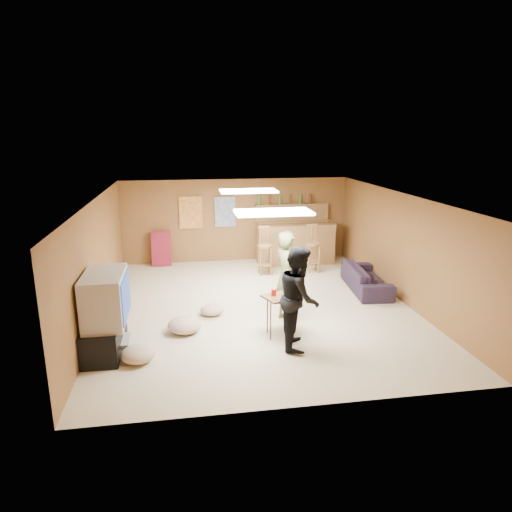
{
  "coord_description": "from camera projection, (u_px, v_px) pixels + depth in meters",
  "views": [
    {
      "loc": [
        -1.4,
        -8.45,
        3.39
      ],
      "look_at": [
        0.0,
        0.2,
        1.0
      ],
      "focal_mm": 32.0,
      "sensor_mm": 36.0,
      "label": 1
    }
  ],
  "objects": [
    {
      "name": "tv_screen",
      "position": [
        126.0,
        297.0,
        7.12
      ],
      "size": [
        0.02,
        0.95,
        0.65
      ],
      "primitive_type": "cube",
      "color": "navy",
      "rests_on": "tv_body"
    },
    {
      "name": "bar_shelf",
      "position": [
        292.0,
        205.0,
        12.23
      ],
      "size": [
        2.0,
        0.18,
        0.05
      ],
      "primitive_type": "cube",
      "color": "brown",
      "rests_on": "bar_backing"
    },
    {
      "name": "tv_stand",
      "position": [
        104.0,
        336.0,
        7.24
      ],
      "size": [
        0.55,
        1.3,
        0.5
      ],
      "primitive_type": "cube",
      "color": "black",
      "rests_on": "ground"
    },
    {
      "name": "cushion_far",
      "position": [
        138.0,
        354.0,
        6.94
      ],
      "size": [
        0.56,
        0.56,
        0.24
      ],
      "primitive_type": "ellipsoid",
      "rotation": [
        0.0,
        0.0,
        -0.07
      ],
      "color": "tan",
      "rests_on": "ground"
    },
    {
      "name": "bar_lip",
      "position": [
        298.0,
        224.0,
        11.67
      ],
      "size": [
        2.1,
        0.12,
        0.05
      ],
      "primitive_type": "cube",
      "color": "#452A16",
      "rests_on": "bar_counter"
    },
    {
      "name": "ground",
      "position": [
        258.0,
        307.0,
        9.15
      ],
      "size": [
        7.0,
        7.0,
        0.0
      ],
      "primitive_type": "plane",
      "color": "beige",
      "rests_on": "ground"
    },
    {
      "name": "cushion_mid",
      "position": [
        212.0,
        310.0,
        8.73
      ],
      "size": [
        0.54,
        0.54,
        0.2
      ],
      "primitive_type": "ellipsoid",
      "rotation": [
        0.0,
        0.0,
        0.25
      ],
      "color": "tan",
      "rests_on": "ground"
    },
    {
      "name": "wall_back",
      "position": [
        236.0,
        220.0,
        12.2
      ],
      "size": [
        6.0,
        0.02,
        2.2
      ],
      "primitive_type": "cube",
      "color": "brown",
      "rests_on": "ground"
    },
    {
      "name": "poster_right",
      "position": [
        225.0,
        212.0,
        12.04
      ],
      "size": [
        0.55,
        0.03,
        0.8
      ],
      "primitive_type": "cube",
      "color": "#334C99",
      "rests_on": "wall_back"
    },
    {
      "name": "wall_left",
      "position": [
        97.0,
        260.0,
        8.4
      ],
      "size": [
        0.02,
        7.0,
        2.2
      ],
      "primitive_type": "cube",
      "color": "brown",
      "rests_on": "ground"
    },
    {
      "name": "wall_right",
      "position": [
        402.0,
        248.0,
        9.33
      ],
      "size": [
        0.02,
        7.0,
        2.2
      ],
      "primitive_type": "cube",
      "color": "brown",
      "rests_on": "ground"
    },
    {
      "name": "ceiling_panel_front",
      "position": [
        273.0,
        212.0,
        7.15
      ],
      "size": [
        1.2,
        0.6,
        0.04
      ],
      "primitive_type": "cube",
      "color": "white",
      "rests_on": "ceiling"
    },
    {
      "name": "bar_backing",
      "position": [
        292.0,
        216.0,
        12.32
      ],
      "size": [
        2.0,
        0.14,
        0.6
      ],
      "primitive_type": "cube",
      "color": "brown",
      "rests_on": "bar_counter"
    },
    {
      "name": "wall_front",
      "position": [
        305.0,
        327.0,
        5.53
      ],
      "size": [
        6.0,
        0.02,
        2.2
      ],
      "primitive_type": "cube",
      "color": "brown",
      "rests_on": "ground"
    },
    {
      "name": "dvd_box",
      "position": [
        119.0,
        341.0,
        7.3
      ],
      "size": [
        0.35,
        0.5,
        0.08
      ],
      "primitive_type": "cube",
      "color": "#B2B2B7",
      "rests_on": "tv_stand"
    },
    {
      "name": "person_black",
      "position": [
        299.0,
        297.0,
        7.27
      ],
      "size": [
        0.8,
        0.93,
        1.67
      ],
      "primitive_type": "imported",
      "rotation": [
        0.0,
        0.0,
        1.35
      ],
      "color": "black",
      "rests_on": "ground"
    },
    {
      "name": "bar_stool_right",
      "position": [
        313.0,
        249.0,
        11.29
      ],
      "size": [
        0.44,
        0.44,
        1.18
      ],
      "primitive_type": null,
      "rotation": [
        0.0,
        0.0,
        -0.2
      ],
      "color": "brown",
      "rests_on": "ground"
    },
    {
      "name": "cushion_near_tv",
      "position": [
        185.0,
        325.0,
        7.96
      ],
      "size": [
        0.7,
        0.7,
        0.27
      ],
      "primitive_type": "ellipsoid",
      "rotation": [
        0.0,
        0.0,
        0.19
      ],
      "color": "tan",
      "rests_on": "ground"
    },
    {
      "name": "person_olive",
      "position": [
        287.0,
        277.0,
        8.28
      ],
      "size": [
        0.6,
        0.72,
        1.7
      ],
      "primitive_type": "imported",
      "rotation": [
        0.0,
        0.0,
        1.93
      ],
      "color": "#64683C",
      "rests_on": "ground"
    },
    {
      "name": "bar_counter",
      "position": [
        295.0,
        243.0,
        12.05
      ],
      "size": [
        2.0,
        0.6,
        1.1
      ],
      "primitive_type": "cube",
      "color": "brown",
      "rests_on": "ground"
    },
    {
      "name": "cup_blue",
      "position": [
        289.0,
        290.0,
        7.81
      ],
      "size": [
        0.09,
        0.09,
        0.11
      ],
      "primitive_type": "cylinder",
      "rotation": [
        0.0,
        0.0,
        0.11
      ],
      "color": "#22169D",
      "rests_on": "tray_table"
    },
    {
      "name": "cup_red_far",
      "position": [
        288.0,
        294.0,
        7.62
      ],
      "size": [
        0.09,
        0.09,
        0.1
      ],
      "primitive_type": "cylinder",
      "rotation": [
        0.0,
        0.0,
        -0.31
      ],
      "color": "#B1130B",
      "rests_on": "tray_table"
    },
    {
      "name": "bar_stool_left",
      "position": [
        265.0,
        253.0,
        11.08
      ],
      "size": [
        0.43,
        0.43,
        1.07
      ],
      "primitive_type": null,
      "rotation": [
        0.0,
        0.0,
        -0.35
      ],
      "color": "brown",
      "rests_on": "ground"
    },
    {
      "name": "tray_table",
      "position": [
        280.0,
        316.0,
        7.77
      ],
      "size": [
        0.68,
        0.62,
        0.72
      ],
      "primitive_type": "cube",
      "rotation": [
        0.0,
        0.0,
        0.39
      ],
      "color": "#452A16",
      "rests_on": "ground"
    },
    {
      "name": "poster_left",
      "position": [
        191.0,
        213.0,
        11.91
      ],
      "size": [
        0.6,
        0.03,
        0.85
      ],
      "primitive_type": "cube",
      "color": "#BF3F26",
      "rests_on": "wall_back"
    },
    {
      "name": "sofa",
      "position": [
        366.0,
        278.0,
        10.08
      ],
      "size": [
        0.89,
        1.88,
        0.53
      ],
      "primitive_type": "imported",
      "rotation": [
        0.0,
        0.0,
        1.47
      ],
      "color": "black",
      "rests_on": "ground"
    },
    {
      "name": "ceiling_panel_back",
      "position": [
        248.0,
        191.0,
        9.72
      ],
      "size": [
        1.2,
        0.6,
        0.04
      ],
      "primitive_type": "cube",
      "color": "white",
      "rests_on": "ceiling"
    },
    {
      "name": "bottle_row",
      "position": [
        285.0,
        199.0,
        12.14
      ],
      "size": [
        1.48,
        0.08,
        0.26
      ],
      "primitive_type": null,
      "color": "#3F7233",
      "rests_on": "bar_shelf"
    },
    {
      "name": "folding_chair_stack",
      "position": [
        161.0,
        249.0,
        11.87
      ],
      "size": [
        0.5,
        0.26,
        0.91
      ],
      "primitive_type": "cube",
      "rotation": [
        -0.14,
        0.0,
        0.0
      ],
      "color": "maroon",
      "rests_on": "ground"
    },
    {
      "name": "tv_body",
      "position": [
        105.0,
        298.0,
        7.08
      ],
      "size": [
        0.6,
        1.1,
        0.8
      ],
      "primitive_type": "cube",
      "color": "#B2B2B7",
      "rests_on": "tv_stand"
    },
    {
      "name": "ceiling",
      "position": [
        258.0,
        197.0,
        8.57
      ],
      "size": [
        6.0,
        7.0,
        0.02
      ],
      "primitive_type": "cube",
      "color": "silver",
      "rests_on": "ground"
    },
    {
      "name": "cup_red_near",
      "position": [
        274.0,
        292.0,
        7.67
      ],
      "size": [
        0.11,
        0.11,
        0.12
      ],
      "primitive_type": "cylinder",
      "rotation": [
        0.0,
        0.0,
        -0.38
      ],
      "color": "#B1130B",
      "rests_on": "tray_table"
    }
  ]
}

